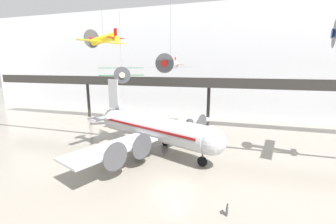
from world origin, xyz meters
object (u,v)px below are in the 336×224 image
Objects in this scene: suspended_plane_yellow_lowwing at (103,39)px; suspended_plane_green_biplane at (122,72)px; airliner_silver_main at (151,128)px; info_sign_pedestal at (227,211)px; suspended_plane_silver_racer at (170,65)px.

suspended_plane_green_biplane is (-4.89, 13.62, -4.58)m from suspended_plane_yellow_lowwing.
info_sign_pedestal is (11.85, -12.58, -3.19)m from airliner_silver_main.
suspended_plane_green_biplane is at bearing 144.18° from info_sign_pedestal.
suspended_plane_yellow_lowwing is at bearing -114.16° from airliner_silver_main.
suspended_plane_silver_racer is 13.34m from suspended_plane_green_biplane.
suspended_plane_yellow_lowwing reaches higher than suspended_plane_silver_racer.
info_sign_pedestal is at bearing 32.41° from suspended_plane_silver_racer.
suspended_plane_yellow_lowwing is 24.17m from info_sign_pedestal.
suspended_plane_green_biplane is (-11.71, 6.22, -1.41)m from suspended_plane_silver_racer.
airliner_silver_main is 15.41m from suspended_plane_green_biplane.
suspended_plane_green_biplane is at bearing 158.23° from airliner_silver_main.
suspended_plane_green_biplane is 32.46m from info_sign_pedestal.
airliner_silver_main is 17.58m from info_sign_pedestal.
info_sign_pedestal is at bearing 15.11° from suspended_plane_green_biplane.
suspended_plane_yellow_lowwing is 0.60× the size of suspended_plane_green_biplane.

